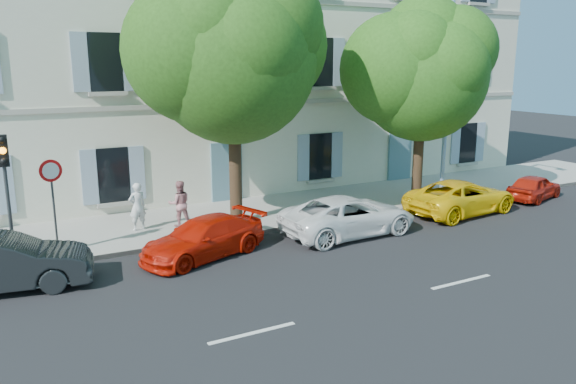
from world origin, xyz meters
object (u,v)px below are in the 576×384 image
road_sign (52,186)px  pedestrian_a (137,206)px  tree_right (422,77)px  car_dark_sedan (1,263)px  pedestrian_b (179,204)px  car_yellow_supercar (461,197)px  car_white_coupe (349,216)px  car_red_coupe (203,238)px  tree_left (233,61)px  street_lamp (451,79)px  car_red_hatchback (534,187)px  traffic_light (5,172)px

road_sign → pedestrian_a: 3.17m
tree_right → road_sign: tree_right is taller
car_dark_sedan → road_sign: bearing=-28.6°
tree_right → pedestrian_b: tree_right is taller
car_yellow_supercar → car_white_coupe: bearing=86.8°
car_red_coupe → tree_left: bearing=121.2°
car_white_coupe → road_sign: 9.15m
tree_left → tree_right: size_ratio=1.12×
car_white_coupe → street_lamp: bearing=-74.3°
car_red_hatchback → pedestrian_a: 15.99m
street_lamp → pedestrian_b: street_lamp is taller
car_red_coupe → car_white_coupe: size_ratio=0.85×
car_red_hatchback → road_sign: road_sign is taller
traffic_light → pedestrian_b: size_ratio=2.29×
road_sign → pedestrian_b: (4.02, 1.04, -1.22)m
car_white_coupe → traffic_light: traffic_light is taller
car_red_coupe → tree_left: size_ratio=0.46×
car_red_coupe → car_red_hatchback: bearing=72.4°
road_sign → pedestrian_b: bearing=14.5°
car_red_coupe → traffic_light: size_ratio=1.11×
traffic_light → street_lamp: street_lamp is taller
street_lamp → pedestrian_b: bearing=173.6°
car_red_hatchback → street_lamp: size_ratio=0.37×
car_dark_sedan → car_red_hatchback: bearing=-79.2°
car_dark_sedan → car_white_coupe: bearing=-81.0°
tree_right → pedestrian_b: 10.35m
traffic_light → tree_left: bearing=7.6°
car_dark_sedan → pedestrian_a: 5.21m
traffic_light → road_sign: traffic_light is taller
car_white_coupe → pedestrian_a: 7.00m
car_red_coupe → car_yellow_supercar: (10.26, 0.02, 0.06)m
car_yellow_supercar → car_red_hatchback: size_ratio=1.47×
car_yellow_supercar → pedestrian_a: pedestrian_a is taller
car_yellow_supercar → tree_right: bearing=12.3°
tree_left → traffic_light: bearing=-172.4°
tree_right → traffic_light: 14.80m
car_yellow_supercar → pedestrian_b: pedestrian_b is taller
traffic_light → street_lamp: (15.98, 0.20, 2.22)m
road_sign → pedestrian_b: road_sign is taller
street_lamp → car_white_coupe: bearing=-162.3°
car_yellow_supercar → car_red_hatchback: car_yellow_supercar is taller
pedestrian_a → pedestrian_b: bearing=160.0°
car_red_coupe → car_red_hatchback: car_red_coupe is taller
car_dark_sedan → car_white_coupe: (10.29, -0.24, -0.06)m
car_yellow_supercar → pedestrian_b: (-10.03, 2.93, 0.29)m
car_white_coupe → road_sign: road_sign is taller
car_yellow_supercar → traffic_light: bearing=78.8°
tree_right → pedestrian_b: (-9.44, 1.09, -4.11)m
tree_right → pedestrian_a: bearing=173.1°
car_red_hatchback → tree_right: size_ratio=0.41×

